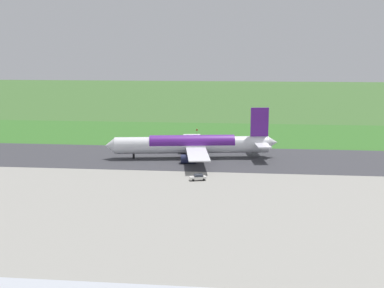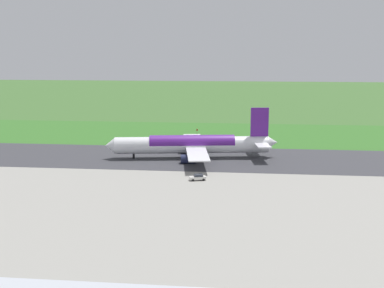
% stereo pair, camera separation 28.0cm
% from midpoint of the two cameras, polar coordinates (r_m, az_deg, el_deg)
% --- Properties ---
extents(ground_plane, '(800.00, 800.00, 0.00)m').
position_cam_midpoint_polar(ground_plane, '(156.16, 3.94, -1.70)').
color(ground_plane, '#3D662D').
extents(runway_asphalt, '(600.00, 35.96, 0.06)m').
position_cam_midpoint_polar(runway_asphalt, '(156.15, 3.94, -1.69)').
color(runway_asphalt, '#38383D').
rests_on(runway_asphalt, ground).
extents(apron_concrete, '(440.00, 110.00, 0.05)m').
position_cam_midpoint_polar(apron_concrete, '(108.92, 2.95, -7.16)').
color(apron_concrete, gray).
rests_on(apron_concrete, ground).
extents(grass_verge_foreground, '(600.00, 80.00, 0.04)m').
position_cam_midpoint_polar(grass_verge_foreground, '(192.56, 4.36, 0.65)').
color(grass_verge_foreground, '#346B27').
rests_on(grass_verge_foreground, ground).
extents(airliner_main, '(54.02, 44.40, 15.88)m').
position_cam_midpoint_polar(airliner_main, '(156.07, 0.09, -0.05)').
color(airliner_main, white).
rests_on(airliner_main, ground).
extents(service_car_followme, '(4.55, 2.97, 1.62)m').
position_cam_midpoint_polar(service_car_followme, '(130.07, 0.62, -3.81)').
color(service_car_followme, silver).
rests_on(service_car_followme, ground).
extents(no_stopping_sign, '(0.60, 0.10, 2.80)m').
position_cam_midpoint_polar(no_stopping_sign, '(196.76, 0.52, 1.38)').
color(no_stopping_sign, slate).
rests_on(no_stopping_sign, ground).
extents(traffic_cone_orange, '(0.40, 0.40, 0.55)m').
position_cam_midpoint_polar(traffic_cone_orange, '(196.80, -0.69, 0.97)').
color(traffic_cone_orange, orange).
rests_on(traffic_cone_orange, ground).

